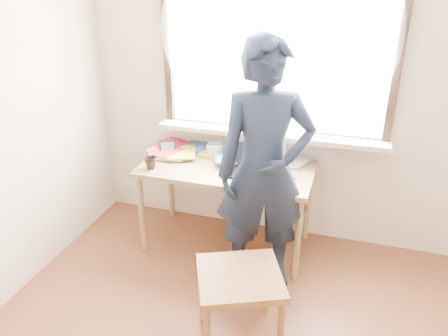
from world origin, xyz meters
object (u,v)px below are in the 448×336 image
(desk, at_px, (227,175))
(person, at_px, (265,171))
(work_chair, at_px, (240,285))
(laptop, at_px, (245,165))
(mug_dark, at_px, (151,163))
(mug_white, at_px, (214,150))

(desk, xyz_separation_m, person, (0.37, -0.36, 0.25))
(work_chair, bearing_deg, laptop, 103.29)
(desk, bearing_deg, mug_dark, -159.76)
(laptop, bearing_deg, desk, 166.94)
(laptop, height_order, mug_dark, laptop)
(mug_dark, bearing_deg, person, -9.32)
(desk, xyz_separation_m, work_chair, (0.38, -0.98, -0.22))
(laptop, distance_m, mug_white, 0.39)
(work_chair, bearing_deg, desk, 111.02)
(mug_white, relative_size, work_chair, 0.21)
(laptop, relative_size, mug_dark, 3.33)
(laptop, xyz_separation_m, mug_white, (-0.32, 0.22, 0.00))
(desk, bearing_deg, laptop, -13.06)
(mug_white, distance_m, person, 0.77)
(mug_dark, relative_size, person, 0.06)
(person, bearing_deg, mug_white, 115.53)
(work_chair, bearing_deg, mug_white, 114.91)
(person, bearing_deg, desk, 116.99)
(desk, distance_m, person, 0.57)
(desk, relative_size, laptop, 4.02)
(work_chair, distance_m, person, 0.78)
(mug_white, xyz_separation_m, person, (0.54, -0.54, 0.12))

